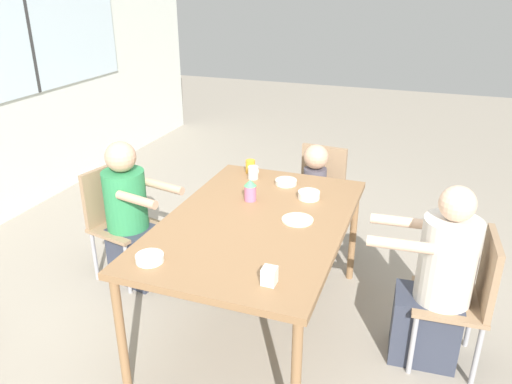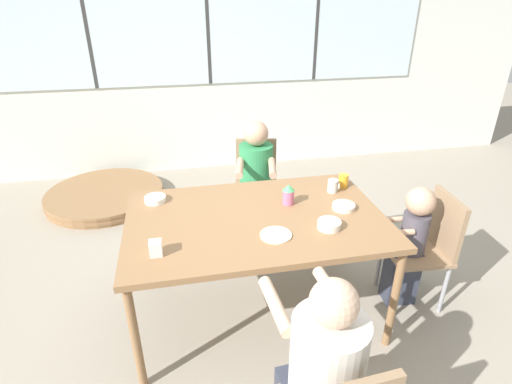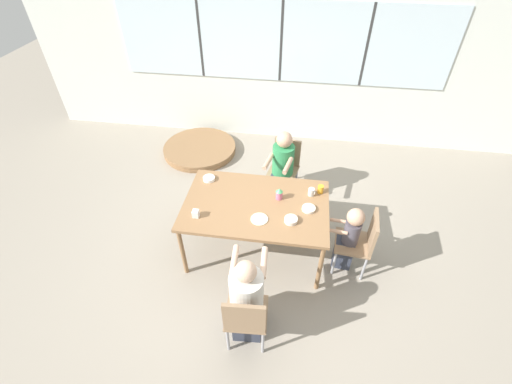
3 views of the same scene
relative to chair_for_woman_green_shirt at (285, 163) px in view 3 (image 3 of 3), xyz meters
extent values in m
plane|color=gray|center=(-0.25, -1.21, -0.50)|extent=(16.00, 16.00, 0.00)
cube|color=silver|center=(-0.25, 1.55, 0.90)|extent=(8.40, 0.06, 2.80)
cube|color=silver|center=(-0.25, 1.51, 1.19)|extent=(5.20, 0.02, 1.21)
cube|color=#333333|center=(-1.55, 1.50, 1.19)|extent=(0.04, 0.01, 1.21)
cube|color=#333333|center=(-0.25, 1.50, 1.19)|extent=(0.04, 0.01, 1.21)
cube|color=#333333|center=(1.05, 1.50, 1.19)|extent=(0.04, 0.01, 1.21)
cube|color=olive|center=(-0.25, -1.21, 0.26)|extent=(1.65, 1.06, 0.04)
cylinder|color=olive|center=(-1.03, -1.69, -0.13)|extent=(0.05, 0.05, 0.74)
cylinder|color=olive|center=(0.52, -1.69, -0.13)|extent=(0.05, 0.05, 0.74)
cylinder|color=olive|center=(-1.03, -0.73, -0.13)|extent=(0.05, 0.05, 0.74)
cylinder|color=olive|center=(0.52, -0.73, -0.13)|extent=(0.05, 0.05, 0.74)
cube|color=#937556|center=(-0.02, -0.09, -0.09)|extent=(0.47, 0.47, 0.03)
cube|color=#937556|center=(0.02, 0.09, 0.14)|extent=(0.38, 0.11, 0.42)
cylinder|color=#99999E|center=(0.11, -0.29, -0.30)|extent=(0.03, 0.03, 0.40)
cylinder|color=#99999E|center=(-0.22, -0.22, -0.30)|extent=(0.03, 0.03, 0.40)
cylinder|color=#99999E|center=(0.18, 0.04, -0.30)|extent=(0.03, 0.03, 0.40)
cylinder|color=#99999E|center=(-0.15, 0.11, -0.30)|extent=(0.03, 0.03, 0.40)
cube|color=#937556|center=(-0.17, -2.35, -0.09)|extent=(0.43, 0.43, 0.03)
cube|color=#937556|center=(-0.16, -2.53, 0.14)|extent=(0.38, 0.06, 0.42)
cylinder|color=#99999E|center=(-0.36, -2.20, -0.30)|extent=(0.03, 0.03, 0.40)
cylinder|color=#99999E|center=(-0.02, -2.17, -0.30)|extent=(0.03, 0.03, 0.40)
cylinder|color=#99999E|center=(-0.33, -2.54, -0.30)|extent=(0.03, 0.03, 0.40)
cylinder|color=#99999E|center=(0.01, -2.51, -0.30)|extent=(0.03, 0.03, 0.40)
cube|color=#937556|center=(0.89, -1.32, -0.09)|extent=(0.43, 0.43, 0.03)
cube|color=#937556|center=(1.07, -1.33, 0.14)|extent=(0.07, 0.38, 0.42)
cylinder|color=#99999E|center=(0.71, -1.47, -0.30)|extent=(0.03, 0.03, 0.40)
cylinder|color=#99999E|center=(0.74, -1.13, -0.30)|extent=(0.03, 0.03, 0.40)
cylinder|color=#99999E|center=(1.04, -1.50, -0.30)|extent=(0.03, 0.03, 0.40)
cylinder|color=#99999E|center=(1.07, -1.16, -0.30)|extent=(0.03, 0.03, 0.40)
cube|color=#333847|center=(-0.04, -0.19, -0.29)|extent=(0.34, 0.41, 0.43)
cylinder|color=#2D844C|center=(-0.03, -0.13, 0.14)|extent=(0.30, 0.30, 0.44)
sphere|color=tan|center=(-0.03, -0.13, 0.47)|extent=(0.22, 0.22, 0.22)
cylinder|color=tan|center=(0.05, -0.41, 0.26)|extent=(0.13, 0.34, 0.06)
cylinder|color=tan|center=(-0.21, -0.35, 0.26)|extent=(0.13, 0.34, 0.06)
cube|color=#333847|center=(-0.18, -2.25, -0.29)|extent=(0.31, 0.40, 0.43)
cylinder|color=beige|center=(-0.18, -2.31, 0.18)|extent=(0.31, 0.31, 0.50)
sphere|color=#DBB293|center=(-0.18, -2.31, 0.52)|extent=(0.19, 0.19, 0.19)
cylinder|color=#DBB293|center=(-0.34, -2.06, 0.31)|extent=(0.08, 0.35, 0.06)
cylinder|color=#DBB293|center=(-0.05, -2.04, 0.31)|extent=(0.08, 0.35, 0.06)
cube|color=#333847|center=(0.81, -1.31, -0.29)|extent=(0.23, 0.18, 0.43)
cylinder|color=#4C4751|center=(0.85, -1.31, 0.08)|extent=(0.18, 0.18, 0.30)
sphere|color=tan|center=(0.85, -1.31, 0.32)|extent=(0.20, 0.20, 0.20)
cylinder|color=tan|center=(0.69, -1.38, 0.14)|extent=(0.20, 0.06, 0.04)
cylinder|color=tan|center=(0.70, -1.22, 0.14)|extent=(0.20, 0.06, 0.04)
cylinder|color=beige|center=(0.37, -0.97, 0.32)|extent=(0.07, 0.07, 0.09)
torus|color=beige|center=(0.40, -0.97, 0.32)|extent=(0.01, 0.06, 0.06)
cylinder|color=#CC668C|center=(0.00, -1.08, 0.33)|extent=(0.08, 0.08, 0.10)
cone|color=#4CB266|center=(0.00, -1.08, 0.40)|extent=(0.08, 0.08, 0.04)
cylinder|color=gold|center=(0.47, -0.90, 0.33)|extent=(0.07, 0.07, 0.10)
cube|color=silver|center=(-0.87, -1.50, 0.32)|extent=(0.07, 0.07, 0.09)
cylinder|color=white|center=(-0.89, -0.86, 0.30)|extent=(0.14, 0.14, 0.04)
cylinder|color=silver|center=(0.34, -1.22, 0.29)|extent=(0.15, 0.15, 0.03)
cylinder|color=silver|center=(0.16, -1.43, 0.30)|extent=(0.14, 0.14, 0.05)
cylinder|color=beige|center=(-0.18, -1.45, 0.28)|extent=(0.19, 0.19, 0.01)
cylinder|color=olive|center=(-1.54, 0.80, -0.49)|extent=(1.24, 1.24, 0.03)
cylinder|color=olive|center=(-1.54, 0.80, -0.46)|extent=(1.25, 1.25, 0.03)
cylinder|color=olive|center=(-1.54, 0.80, -0.43)|extent=(1.24, 1.24, 0.03)
cylinder|color=olive|center=(-1.54, 0.80, -0.40)|extent=(1.25, 1.25, 0.03)
camera|label=1|loc=(-2.78, -2.13, 1.62)|focal=35.00mm
camera|label=2|loc=(-0.70, -3.39, 1.57)|focal=28.00mm
camera|label=3|loc=(0.16, -4.02, 2.95)|focal=24.00mm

